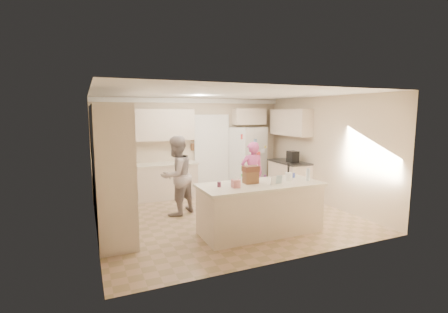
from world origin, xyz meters
name	(u,v)px	position (x,y,z in m)	size (l,w,h in m)	color
floor	(226,217)	(0.00, 0.00, -0.01)	(5.20, 4.60, 0.02)	#9E7D63
ceiling	(226,93)	(0.00, 0.00, 2.61)	(5.20, 4.60, 0.02)	white
wall_back	(192,146)	(0.00, 2.31, 1.30)	(5.20, 0.02, 2.60)	beige
wall_front	(290,176)	(0.00, -2.31, 1.30)	(5.20, 0.02, 2.60)	beige
wall_left	(93,164)	(-2.61, 0.00, 1.30)	(0.02, 4.60, 2.60)	beige
wall_right	(325,151)	(2.61, 0.00, 1.30)	(0.02, 4.60, 2.60)	beige
crown_back	(192,101)	(0.00, 2.26, 2.53)	(5.20, 0.08, 0.12)	white
pantry_bank	(110,168)	(-2.30, 0.20, 1.18)	(0.60, 2.60, 2.35)	beige
back_base_cab	(154,182)	(-1.15, 2.00, 0.44)	(2.20, 0.60, 0.88)	beige
back_countertop	(153,165)	(-1.15, 1.99, 0.90)	(2.24, 0.63, 0.04)	beige
back_upper_cab	(151,125)	(-1.15, 2.12, 1.90)	(2.20, 0.35, 0.80)	beige
doorway_opening	(211,154)	(0.55, 2.28, 1.05)	(0.90, 0.06, 2.10)	black
doorway_casing	(212,154)	(0.55, 2.24, 1.05)	(1.02, 0.03, 2.22)	white
wall_frame_upper	(193,137)	(0.02, 2.27, 1.55)	(0.15, 0.02, 0.20)	brown
wall_frame_lower	(194,147)	(0.02, 2.27, 1.28)	(0.15, 0.02, 0.20)	brown
refrigerator	(248,158)	(1.59, 2.07, 0.90)	(0.90, 0.70, 1.80)	white
fridge_seam	(254,160)	(1.59, 1.71, 0.90)	(0.01, 0.02, 1.78)	gray
fridge_dispenser	(247,152)	(1.37, 1.70, 1.15)	(0.22, 0.03, 0.35)	black
fridge_handle_l	(252,155)	(1.54, 1.70, 1.05)	(0.02, 0.02, 0.85)	silver
fridge_handle_r	(256,155)	(1.64, 1.70, 1.05)	(0.02, 0.02, 0.85)	silver
over_fridge_cab	(249,117)	(1.65, 2.12, 2.10)	(0.95, 0.35, 0.45)	beige
right_base_cab	(289,179)	(2.30, 1.00, 0.44)	(0.60, 1.20, 0.88)	beige
right_countertop	(289,162)	(2.29, 1.00, 0.90)	(0.63, 1.24, 0.04)	#2D2B28
right_upper_cab	(290,122)	(2.43, 1.20, 1.95)	(0.35, 1.50, 0.70)	beige
coffee_maker	(293,157)	(2.25, 0.80, 1.07)	(0.22, 0.28, 0.30)	black
island_base	(260,209)	(0.20, -1.10, 0.44)	(2.20, 0.90, 0.88)	beige
island_top	(260,185)	(0.20, -1.10, 0.90)	(2.28, 0.96, 0.05)	beige
utensil_crock	(289,176)	(0.85, -1.05, 1.00)	(0.13, 0.13, 0.15)	white
tissue_box	(236,184)	(-0.35, -1.20, 1.00)	(0.13, 0.13, 0.14)	#DC7F82
tissue_plume	(236,177)	(-0.35, -1.20, 1.10)	(0.08, 0.08, 0.08)	white
dollhouse_body	(251,177)	(0.05, -1.00, 1.04)	(0.26, 0.18, 0.22)	brown
dollhouse_roof	(251,169)	(0.05, -1.00, 1.20)	(0.28, 0.20, 0.10)	#592D1E
jam_jar	(219,184)	(-0.60, -1.05, 0.97)	(0.07, 0.07, 0.09)	#59263F
greeting_card_a	(273,181)	(0.35, -1.30, 1.01)	(0.12, 0.01, 0.16)	white
greeting_card_b	(279,179)	(0.50, -1.25, 1.01)	(0.12, 0.01, 0.16)	silver
water_bottle	(308,175)	(1.15, -1.25, 1.04)	(0.07, 0.07, 0.24)	silver
shaker_salt	(291,176)	(1.02, -0.88, 0.97)	(0.05, 0.05, 0.09)	#3B4DAD
shaker_pepper	(294,175)	(1.09, -0.88, 0.97)	(0.05, 0.05, 0.09)	#3B4DAD
teen_boy	(176,176)	(-0.93, 0.56, 0.86)	(0.84, 0.65, 1.73)	#9B9593
teen_girl	(252,174)	(0.90, 0.51, 0.77)	(0.56, 0.37, 1.54)	#B74B7A
fridge_magnets	(254,160)	(1.59, 1.71, 0.90)	(0.76, 0.02, 1.44)	tan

